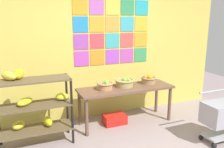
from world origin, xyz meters
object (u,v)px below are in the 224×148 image
at_px(produce_crate_under_table, 114,119).
at_px(shopping_cart, 222,115).
at_px(fruit_basket_centre, 105,85).
at_px(banana_shelf_unit, 33,103).
at_px(fruit_basket_back_left, 125,82).
at_px(fruit_basket_back_right, 149,79).
at_px(display_table, 126,92).

distance_m(produce_crate_under_table, shopping_cart, 1.82).
distance_m(fruit_basket_centre, shopping_cart, 1.95).
relative_size(banana_shelf_unit, fruit_basket_back_left, 3.40).
height_order(fruit_basket_back_left, produce_crate_under_table, fruit_basket_back_left).
relative_size(banana_shelf_unit, fruit_basket_centre, 4.05).
height_order(banana_shelf_unit, fruit_basket_back_left, banana_shelf_unit).
relative_size(fruit_basket_back_left, produce_crate_under_table, 0.85).
distance_m(banana_shelf_unit, shopping_cart, 2.92).
bearing_deg(fruit_basket_back_right, shopping_cart, -65.27).
bearing_deg(shopping_cart, display_table, 137.60).
xyz_separation_m(fruit_basket_centre, fruit_basket_back_left, (0.40, 0.04, 0.00)).
xyz_separation_m(display_table, produce_crate_under_table, (-0.21, 0.03, -0.52)).
bearing_deg(produce_crate_under_table, fruit_basket_centre, -178.28).
relative_size(display_table, fruit_basket_back_left, 5.00).
bearing_deg(produce_crate_under_table, banana_shelf_unit, -172.57).
bearing_deg(shopping_cart, fruit_basket_back_left, 136.05).
relative_size(fruit_basket_back_right, shopping_cart, 0.38).
relative_size(display_table, shopping_cart, 2.25).
height_order(display_table, produce_crate_under_table, display_table).
bearing_deg(display_table, banana_shelf_unit, -174.53).
distance_m(display_table, fruit_basket_centre, 0.43).
bearing_deg(fruit_basket_back_left, shopping_cart, -48.72).
relative_size(display_table, produce_crate_under_table, 4.24).
xyz_separation_m(fruit_basket_centre, produce_crate_under_table, (0.18, 0.01, -0.68)).
distance_m(fruit_basket_back_right, shopping_cart, 1.42).
bearing_deg(fruit_basket_back_right, fruit_basket_back_left, -178.96).
relative_size(display_table, fruit_basket_back_right, 5.93).
height_order(fruit_basket_back_left, shopping_cart, fruit_basket_back_left).
bearing_deg(fruit_basket_back_left, banana_shelf_unit, -172.32).
bearing_deg(shopping_cart, produce_crate_under_table, 141.98).
bearing_deg(fruit_basket_centre, fruit_basket_back_left, 5.84).
height_order(banana_shelf_unit, produce_crate_under_table, banana_shelf_unit).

